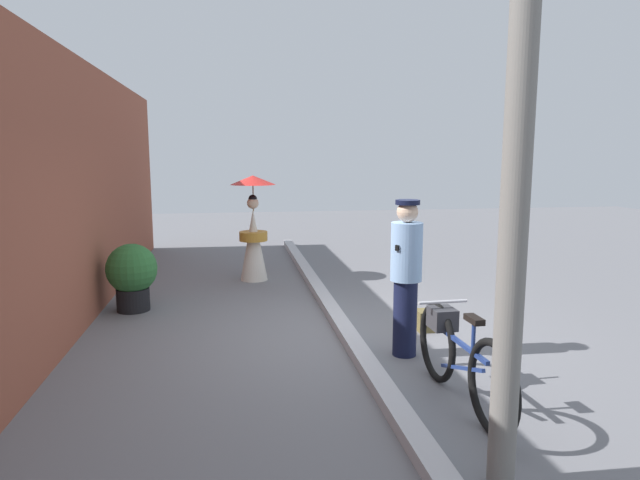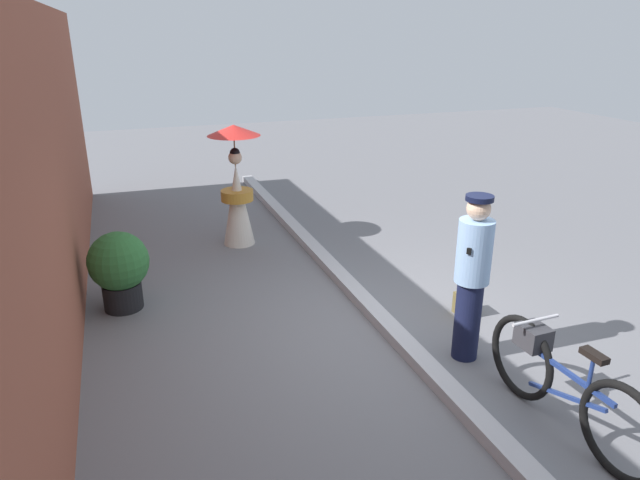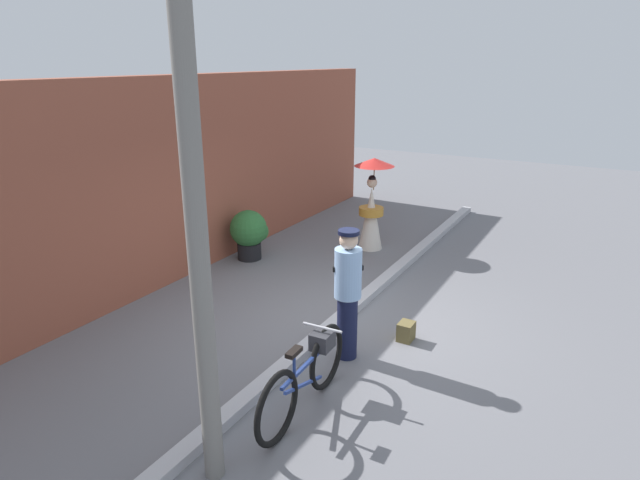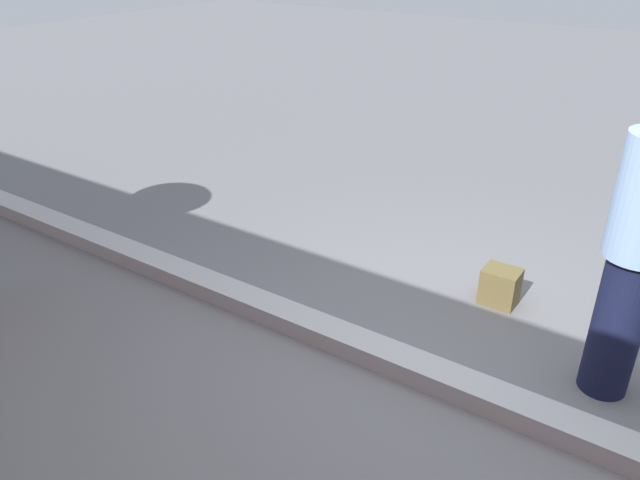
# 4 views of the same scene
# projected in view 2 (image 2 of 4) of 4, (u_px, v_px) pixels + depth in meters

# --- Properties ---
(ground_plane) EXTENTS (30.00, 30.00, 0.00)m
(ground_plane) POSITION_uv_depth(u_px,v_px,m) (387.00, 330.00, 6.34)
(ground_plane) COLOR slate
(building_wall) EXTENTS (14.00, 0.40, 3.41)m
(building_wall) POSITION_uv_depth(u_px,v_px,m) (24.00, 217.00, 4.68)
(building_wall) COLOR brown
(building_wall) RESTS_ON ground_plane
(sidewalk_curb) EXTENTS (14.00, 0.20, 0.12)m
(sidewalk_curb) POSITION_uv_depth(u_px,v_px,m) (387.00, 326.00, 6.32)
(sidewalk_curb) COLOR #B2B2B7
(sidewalk_curb) RESTS_ON ground_plane
(bicycle_near_officer) EXTENTS (1.86, 0.48, 0.86)m
(bicycle_near_officer) POSITION_uv_depth(u_px,v_px,m) (562.00, 383.00, 4.67)
(bicycle_near_officer) COLOR black
(bicycle_near_officer) RESTS_ON ground_plane
(person_officer) EXTENTS (0.34, 0.34, 1.71)m
(person_officer) POSITION_uv_depth(u_px,v_px,m) (472.00, 274.00, 5.53)
(person_officer) COLOR #141938
(person_officer) RESTS_ON ground_plane
(person_with_parasol) EXTENTS (0.79, 0.79, 1.83)m
(person_with_parasol) POSITION_uv_depth(u_px,v_px,m) (237.00, 186.00, 8.60)
(person_with_parasol) COLOR silver
(person_with_parasol) RESTS_ON ground_plane
(potted_plant_by_door) EXTENTS (0.72, 0.70, 0.96)m
(potted_plant_by_door) POSITION_uv_depth(u_px,v_px,m) (120.00, 266.00, 6.70)
(potted_plant_by_door) COLOR black
(potted_plant_by_door) RESTS_ON ground_plane
(backpack_on_pavement) EXTENTS (0.24, 0.20, 0.26)m
(backpack_on_pavement) POSITION_uv_depth(u_px,v_px,m) (466.00, 304.00, 6.65)
(backpack_on_pavement) COLOR brown
(backpack_on_pavement) RESTS_ON ground_plane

